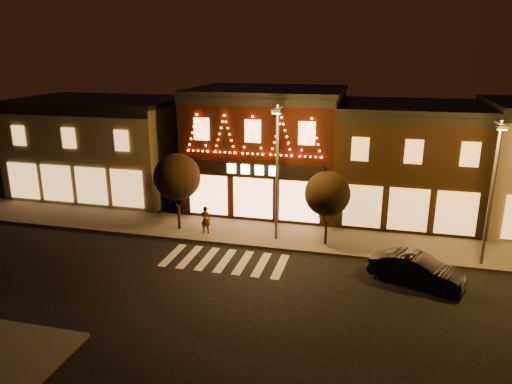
% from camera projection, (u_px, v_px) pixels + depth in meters
% --- Properties ---
extents(ground, '(120.00, 120.00, 0.00)m').
position_uv_depth(ground, '(198.00, 297.00, 21.77)').
color(ground, black).
rests_on(ground, ground).
extents(sidewalk_far, '(44.00, 4.00, 0.15)m').
position_uv_depth(sidewalk_far, '(277.00, 236.00, 28.71)').
color(sidewalk_far, '#47423D').
rests_on(sidewalk_far, ground).
extents(building_left, '(12.20, 8.28, 7.30)m').
position_uv_depth(building_left, '(103.00, 146.00, 36.76)').
color(building_left, '#756753').
rests_on(building_left, ground).
extents(building_pulp, '(10.20, 8.34, 8.30)m').
position_uv_depth(building_pulp, '(267.00, 148.00, 33.56)').
color(building_pulp, black).
rests_on(building_pulp, ground).
extents(building_right_a, '(9.20, 8.28, 7.50)m').
position_uv_depth(building_right_a, '(408.00, 161.00, 31.46)').
color(building_right_a, '#312111').
rests_on(building_right_a, ground).
extents(streetlamp_mid, '(0.60, 1.78, 7.77)m').
position_uv_depth(streetlamp_mid, '(277.00, 164.00, 26.57)').
color(streetlamp_mid, '#59595E').
rests_on(streetlamp_mid, sidewalk_far).
extents(streetlamp_right, '(0.60, 1.71, 7.45)m').
position_uv_depth(streetlamp_right, '(493.00, 183.00, 23.35)').
color(streetlamp_right, '#59595E').
rests_on(streetlamp_right, sidewalk_far).
extents(tree_left, '(2.83, 2.83, 4.73)m').
position_uv_depth(tree_left, '(177.00, 177.00, 28.71)').
color(tree_left, black).
rests_on(tree_left, sidewalk_far).
extents(tree_right, '(2.54, 2.54, 4.24)m').
position_uv_depth(tree_right, '(328.00, 194.00, 26.52)').
color(tree_right, black).
rests_on(tree_right, sidewalk_far).
extents(dark_sedan, '(4.65, 2.93, 1.45)m').
position_uv_depth(dark_sedan, '(417.00, 269.00, 22.83)').
color(dark_sedan, black).
rests_on(dark_sedan, ground).
extents(pedestrian, '(0.62, 0.42, 1.67)m').
position_uv_depth(pedestrian, '(206.00, 220.00, 28.74)').
color(pedestrian, gray).
rests_on(pedestrian, sidewalk_far).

